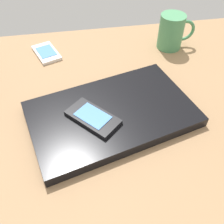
{
  "coord_description": "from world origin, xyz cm",
  "views": [
    {
      "loc": [
        -7.33,
        -38.22,
        45.28
      ],
      "look_at": [
        -0.92,
        -0.25,
        5.0
      ],
      "focal_mm": 41.27,
      "sensor_mm": 36.0,
      "label": 1
    }
  ],
  "objects": [
    {
      "name": "cell_phone_on_laptop",
      "position": [
        -5.25,
        -1.86,
        5.8
      ],
      "size": [
        11.8,
        12.17,
        1.09
      ],
      "color": "black",
      "rests_on": "laptop_closed"
    },
    {
      "name": "coffee_mug",
      "position": [
        20.87,
        25.63,
        7.94
      ],
      "size": [
        10.71,
        7.08,
        9.88
      ],
      "color": "#4C9360",
      "rests_on": "desk_surface"
    },
    {
      "name": "laptop_closed",
      "position": [
        -0.92,
        -0.25,
        4.15
      ],
      "size": [
        39.46,
        29.68,
        2.3
      ],
      "primitive_type": "cube",
      "rotation": [
        0.0,
        0.0,
        0.26
      ],
      "color": "black",
      "rests_on": "desk_surface"
    },
    {
      "name": "desk_surface",
      "position": [
        0.0,
        0.0,
        1.5
      ],
      "size": [
        120.0,
        80.0,
        3.0
      ],
      "primitive_type": "cube",
      "color": "#9E7751",
      "rests_on": "ground"
    },
    {
      "name": "cell_phone_on_desk",
      "position": [
        -15.43,
        27.75,
        3.46
      ],
      "size": [
        8.92,
        11.45,
        0.99
      ],
      "color": "silver",
      "rests_on": "desk_surface"
    }
  ]
}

